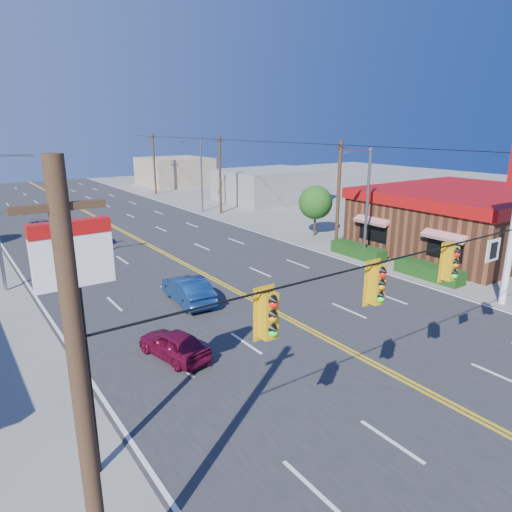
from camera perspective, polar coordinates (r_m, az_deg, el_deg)
ground at (r=18.00m, az=23.32°, el=-16.93°), size 160.00×160.00×0.00m
road at (r=31.89m, az=-8.46°, el=-1.28°), size 20.00×120.00×0.06m
signal_span at (r=15.90m, az=25.00°, el=-2.03°), size 24.32×0.34×9.00m
kfc at (r=39.21m, az=24.45°, el=4.24°), size 16.30×12.40×4.70m
pizza_hut_sign at (r=12.34m, az=-21.39°, el=-5.11°), size 1.90×0.30×6.85m
streetlight_se at (r=32.69m, az=13.53°, el=6.95°), size 2.55×0.25×8.00m
streetlight_ne at (r=51.66m, az=-7.03°, el=10.44°), size 2.55×0.25×8.00m
utility_pole_near at (r=36.45m, az=10.26°, el=7.53°), size 0.28×0.28×8.40m
utility_pole_mid at (r=50.64m, az=-4.51°, el=10.04°), size 0.28×0.28×8.40m
utility_pole_far at (r=66.70m, az=-12.60°, el=11.13°), size 0.28×0.28×8.40m
tree_kfc_rear at (r=40.38m, az=7.45°, el=6.64°), size 2.94×2.94×4.41m
bld_east_mid at (r=59.62m, az=1.75°, el=8.84°), size 12.00×10.00×4.00m
bld_east_far at (r=76.91m, az=-10.14°, el=10.36°), size 10.00×10.00×4.40m
car_magenta at (r=19.58m, az=-10.21°, el=-10.94°), size 2.15×3.80×1.22m
car_blue at (r=25.22m, az=-8.48°, el=-4.28°), size 1.94×4.58×1.47m
car_white at (r=40.13m, az=-20.06°, el=2.36°), size 2.53×4.52×1.24m
car_silver at (r=46.63m, az=-25.57°, el=3.48°), size 2.98×4.42×1.12m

